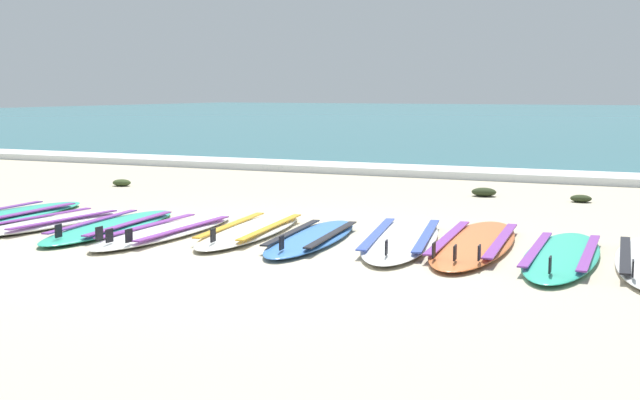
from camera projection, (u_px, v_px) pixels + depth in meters
name	position (u px, v px, depth m)	size (l,w,h in m)	color
ground_plane	(246.00, 247.00, 7.05)	(80.00, 80.00, 0.00)	#C1B599
sea	(629.00, 117.00, 39.50)	(80.00, 60.00, 0.10)	teal
wave_foam_strip	(457.00, 172.00, 12.87)	(80.00, 0.96, 0.11)	white
surfboard_0	(2.00, 217.00, 8.51)	(0.74, 2.43, 0.18)	#2DB793
surfboard_1	(51.00, 222.00, 8.15)	(0.63, 1.99, 0.18)	white
surfboard_2	(112.00, 226.00, 7.91)	(0.81, 2.21, 0.18)	#2DB793
surfboard_3	(166.00, 231.00, 7.64)	(0.59, 2.13, 0.18)	white
surfboard_4	(251.00, 230.00, 7.70)	(0.82, 2.20, 0.18)	silver
surfboard_5	(312.00, 238.00, 7.30)	(0.75, 2.03, 0.18)	#3875CC
surfboard_6	(402.00, 238.00, 7.25)	(1.06, 2.42, 0.18)	white
surfboard_7	(474.00, 243.00, 7.04)	(0.84, 2.46, 0.18)	orange
surfboard_8	(562.00, 255.00, 6.52)	(0.67, 2.20, 0.18)	#2DB793
seaweed_clump_near_shoreline	(122.00, 183.00, 11.54)	(0.26, 0.21, 0.09)	#384723
seaweed_clump_mid_sand	(581.00, 198.00, 9.88)	(0.24, 0.20, 0.09)	#2D381E
seaweed_clump_by_the_boards	(484.00, 192.00, 10.42)	(0.30, 0.24, 0.11)	#2D381E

